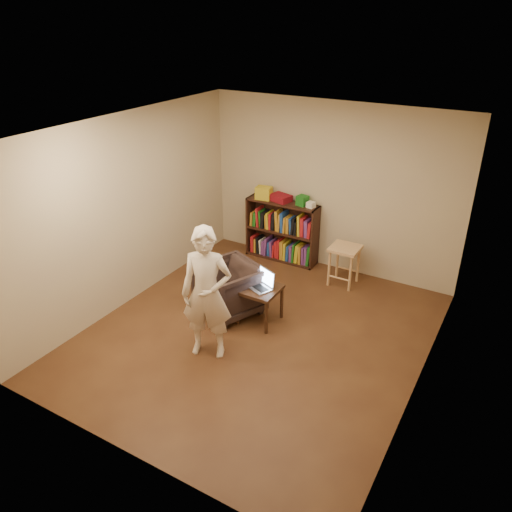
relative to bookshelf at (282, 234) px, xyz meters
The scene contains 15 objects.
floor 2.26m from the bookshelf, 70.69° to the right, with size 4.50×4.50×0.00m, color #442515.
ceiling 3.10m from the bookshelf, 70.69° to the right, with size 4.50×4.50×0.00m, color silver.
wall_back 1.14m from the bookshelf, 12.00° to the left, with size 4.00×4.00×0.00m, color tan.
wall_left 2.59m from the bookshelf, 121.16° to the right, with size 4.50×4.50×0.00m, color tan.
wall_right 3.55m from the bookshelf, 37.45° to the right, with size 4.50×4.50×0.00m, color tan.
bookshelf is the anchor object (origin of this frame).
box_yellow 0.74m from the bookshelf, behind, with size 0.24×0.18×0.20m, color gold.
red_cloth 0.61m from the bookshelf, behind, with size 0.31×0.23×0.10m, color maroon.
box_green 0.72m from the bookshelf, ahead, with size 0.15×0.15×0.15m, color #1B661B.
box_white 0.78m from the bookshelf, ahead, with size 0.11×0.11×0.09m, color white.
stool 1.23m from the bookshelf, 13.85° to the right, with size 0.42×0.42×0.61m.
armchair 1.82m from the bookshelf, 85.78° to the right, with size 0.76×0.78×0.71m, color #312421.
side_table 1.90m from the bookshelf, 71.39° to the right, with size 0.49×0.49×0.50m.
laptop 1.87m from the bookshelf, 70.71° to the right, with size 0.39×0.36×0.24m.
person 2.75m from the bookshelf, 81.32° to the right, with size 0.60×0.39×1.63m, color beige.
Camera 1 is at (2.63, -4.56, 3.75)m, focal length 35.00 mm.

